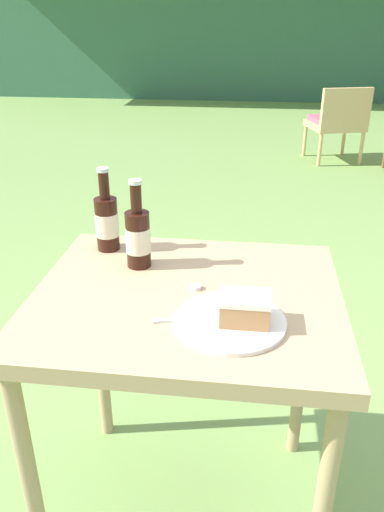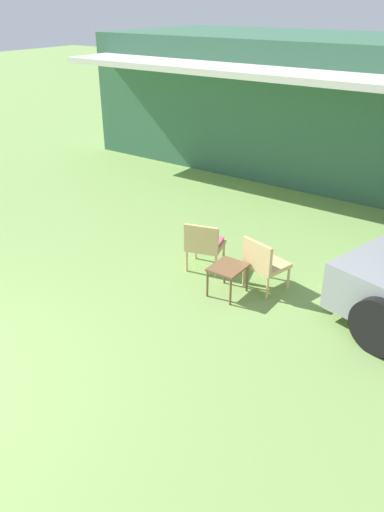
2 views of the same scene
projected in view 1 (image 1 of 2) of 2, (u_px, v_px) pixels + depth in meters
The scene contains 9 objects.
ground_plane at pixel (188, 507), 1.52m from camera, with size 60.00×60.00×0.00m, color #7A9E51.
cabin_building at pixel (307, 11), 9.70m from camera, with size 11.62×5.28×2.80m.
wicker_chair_cushioned at pixel (338, 120), 4.93m from camera, with size 0.60×0.58×0.74m.
patio_table at pixel (187, 326), 1.24m from camera, with size 0.74×0.63×0.75m.
cake_on_plate at pixel (237, 315), 1.07m from camera, with size 0.24×0.24×0.07m.
cola_bottle_near at pixel (138, 236), 1.29m from camera, with size 0.06×0.06×0.24m.
cola_bottle_far at pixel (107, 221), 1.38m from camera, with size 0.06×0.06×0.24m.
fork at pixel (193, 318), 1.09m from camera, with size 0.17×0.06×0.01m.
loose_bottle_cap at pixel (196, 287), 1.21m from camera, with size 0.03×0.03×0.01m.
Camera 1 is at (0.14, -1.03, 1.35)m, focal length 35.00 mm.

